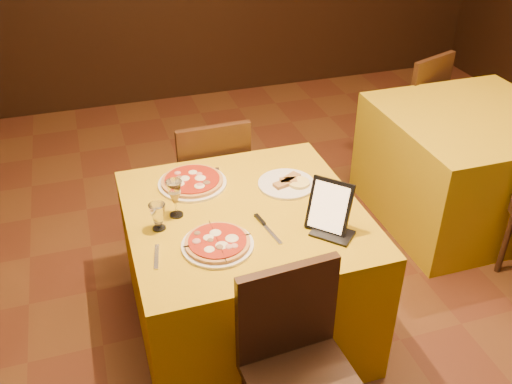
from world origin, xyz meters
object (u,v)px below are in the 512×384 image
object	(u,v)px
tablet	(329,206)
main_table	(245,271)
chair_side_far	(405,107)
water_glass	(158,217)
side_table	(465,166)
pizza_far	(192,182)
wine_glass	(175,198)
pizza_near	(218,244)
chair_main_far	(208,180)

from	to	relation	value
tablet	main_table	bearing A→B (deg)	-171.59
chair_side_far	water_glass	size ratio (longest dim) A/B	7.00
chair_side_far	side_table	bearing A→B (deg)	69.18
pizza_far	wine_glass	bearing A→B (deg)	-117.95
main_table	tablet	bearing A→B (deg)	-37.46
pizza_far	water_glass	size ratio (longest dim) A/B	2.68
pizza_near	tablet	bearing A→B (deg)	-2.55
side_table	chair_main_far	bearing A→B (deg)	172.53
main_table	wine_glass	world-z (taller)	wine_glass
chair_main_far	wine_glass	distance (m)	0.88
chair_main_far	pizza_far	distance (m)	0.61
chair_main_far	pizza_near	size ratio (longest dim) A/B	2.88
pizza_far	tablet	size ratio (longest dim) A/B	1.43
chair_side_far	chair_main_far	bearing A→B (deg)	-2.00
side_table	tablet	size ratio (longest dim) A/B	4.51
chair_side_far	pizza_far	xyz separation A→B (m)	(-1.88, -1.06, 0.31)
tablet	pizza_far	bearing A→B (deg)	178.35
side_table	pizza_near	xyz separation A→B (m)	(-1.89, -0.79, 0.39)
main_table	chair_side_far	size ratio (longest dim) A/B	1.21
main_table	tablet	size ratio (longest dim) A/B	4.51
pizza_near	pizza_far	size ratio (longest dim) A/B	0.91
tablet	wine_glass	bearing A→B (deg)	-160.06
wine_glass	pizza_near	bearing A→B (deg)	-66.34
chair_main_far	main_table	bearing A→B (deg)	89.11
pizza_near	tablet	distance (m)	0.52
chair_main_far	pizza_near	distance (m)	1.08
wine_glass	tablet	bearing A→B (deg)	-25.93
pizza_near	pizza_far	distance (m)	0.53
wine_glass	tablet	size ratio (longest dim) A/B	0.78
side_table	water_glass	size ratio (longest dim) A/B	8.46
pizza_near	side_table	bearing A→B (deg)	22.71
side_table	wine_glass	bearing A→B (deg)	-165.92
wine_glass	tablet	world-z (taller)	tablet
chair_side_far	water_glass	xyz separation A→B (m)	(-2.11, -1.39, 0.36)
wine_glass	chair_side_far	bearing A→B (deg)	33.00
chair_main_far	water_glass	distance (m)	0.97
chair_side_far	wine_glass	world-z (taller)	wine_glass
pizza_far	side_table	bearing A→B (deg)	7.92
wine_glass	side_table	bearing A→B (deg)	14.08
main_table	chair_main_far	xyz separation A→B (m)	(0.00, 0.79, 0.08)
chair_side_far	pizza_near	size ratio (longest dim) A/B	2.88
main_table	wine_glass	size ratio (longest dim) A/B	5.79
main_table	chair_main_far	distance (m)	0.80
chair_main_far	water_glass	xyz separation A→B (m)	(-0.41, -0.81, 0.36)
chair_side_far	pizza_near	xyz separation A→B (m)	(-1.89, -1.59, 0.31)
wine_glass	main_table	bearing A→B (deg)	-11.40
chair_main_far	tablet	world-z (taller)	tablet
pizza_near	water_glass	xyz separation A→B (m)	(-0.22, 0.21, 0.05)
water_glass	wine_glass	bearing A→B (deg)	39.84
chair_side_far	water_glass	world-z (taller)	chair_side_far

